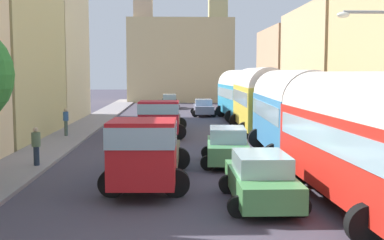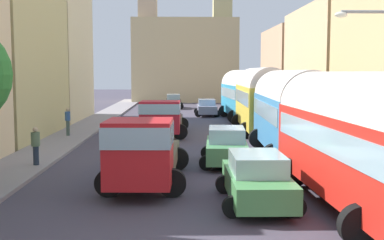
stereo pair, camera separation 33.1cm
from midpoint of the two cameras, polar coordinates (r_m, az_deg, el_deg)
The scene contains 22 objects.
ground_plane at distance 34.49m, azimuth -0.92°, elevation -1.02°, with size 154.00×154.00×0.00m, color #433E4C.
sidewalk_left at distance 35.10m, azimuth -12.84°, elevation -0.93°, with size 2.50×70.00×0.14m, color gray.
sidewalk_right at distance 35.38m, azimuth 10.90°, elevation -0.84°, with size 2.50×70.00×0.14m, color gray.
building_left_2 at distance 31.35m, azimuth -21.51°, elevation 6.06°, with size 5.10×11.21×8.88m.
building_left_3 at distance 41.76m, azimuth -16.97°, elevation 7.54°, with size 5.64×9.79×11.13m.
building_right_2 at distance 38.68m, azimuth 15.29°, elevation 6.01°, with size 4.60×12.77×8.78m.
building_right_3 at distance 51.56m, azimuth 11.37°, elevation 5.70°, with size 5.49×11.79×8.33m.
distant_church at distance 65.93m, azimuth -1.48°, elevation 7.53°, with size 13.74×6.68×18.69m.
parked_bus_0 at distance 14.84m, azimuth 18.79°, elevation -1.64°, with size 3.56×9.66×3.98m.
parked_bus_1 at distance 23.43m, azimuth 10.97°, elevation 1.20°, with size 3.55×8.71×4.05m.
parked_bus_2 at distance 32.23m, azimuth 7.38°, elevation 2.67°, with size 3.42×8.85×4.24m.
parked_bus_3 at distance 41.13m, azimuth 5.32°, elevation 3.19°, with size 3.62×8.87×4.12m.
cargo_truck_0 at distance 16.91m, azimuth -5.79°, elevation -3.62°, with size 3.07×7.44×2.49m.
cargo_truck_1 at distance 30.29m, azimuth -3.96°, elevation 0.30°, with size 3.30×7.30×2.28m.
car_0 at distance 39.34m, azimuth -3.31°, elevation 1.01°, with size 2.29×3.81×1.69m.
car_1 at distance 53.69m, azimuth -2.80°, elevation 2.18°, with size 2.24×4.25×1.55m.
car_2 at distance 15.02m, azimuth 7.34°, elevation -6.75°, with size 2.33×4.38×1.55m.
car_3 at distance 21.20m, azimuth 3.66°, elevation -3.04°, with size 2.46×4.15×1.60m.
car_4 at distance 44.67m, azimuth 1.11°, elevation 1.47°, with size 2.25×4.26×1.50m.
pedestrian_1 at distance 30.57m, azimuth -14.68°, elevation -0.07°, with size 0.33×0.33×1.81m.
pedestrian_2 at distance 21.27m, azimuth -18.00°, elevation -2.79°, with size 0.38×0.38×1.71m.
streetlamp_near at distance 18.11m, azimuth 20.39°, elevation 4.35°, with size 1.92×0.28×6.09m.
Camera 1 is at (-0.84, -7.25, 3.98)m, focal length 46.14 mm.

